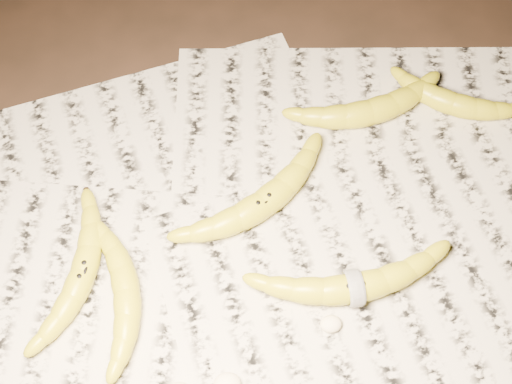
{
  "coord_description": "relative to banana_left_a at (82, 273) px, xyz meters",
  "views": [
    {
      "loc": [
        -0.06,
        -0.37,
        0.83
      ],
      "look_at": [
        0.01,
        0.04,
        0.05
      ],
      "focal_mm": 50.0,
      "sensor_mm": 36.0,
      "label": 1
    }
  ],
  "objects": [
    {
      "name": "flesh_chunk_c",
      "position": [
        0.29,
        -0.11,
        -0.01
      ],
      "size": [
        0.03,
        0.02,
        0.02
      ],
      "primitive_type": "ellipsoid",
      "color": "#FEEFC5",
      "rests_on": "newspaper_patch"
    },
    {
      "name": "banana_left_b",
      "position": [
        0.05,
        -0.03,
        0.0
      ],
      "size": [
        0.06,
        0.18,
        0.03
      ],
      "primitive_type": null,
      "rotation": [
        0.0,
        0.0,
        1.6
      ],
      "color": "gold",
      "rests_on": "newspaper_patch"
    },
    {
      "name": "banana_upper_a",
      "position": [
        0.4,
        0.18,
        0.0
      ],
      "size": [
        0.2,
        0.08,
        0.04
      ],
      "primitive_type": null,
      "rotation": [
        0.0,
        0.0,
        0.13
      ],
      "color": "gold",
      "rests_on": "newspaper_patch"
    },
    {
      "name": "banana_upper_b",
      "position": [
        0.52,
        0.17,
        -0.0
      ],
      "size": [
        0.17,
        0.13,
        0.03
      ],
      "primitive_type": null,
      "rotation": [
        0.0,
        0.0,
        -0.52
      ],
      "color": "gold",
      "rests_on": "newspaper_patch"
    },
    {
      "name": "ground",
      "position": [
        0.22,
        0.02,
        -0.02
      ],
      "size": [
        3.0,
        3.0,
        0.0
      ],
      "primitive_type": "plane",
      "color": "black",
      "rests_on": "ground"
    },
    {
      "name": "newspaper_patch",
      "position": [
        0.21,
        0.01,
        -0.02
      ],
      "size": [
        0.9,
        0.7,
        0.01
      ],
      "primitive_type": "cube",
      "color": "#BAB39F",
      "rests_on": "ground"
    },
    {
      "name": "banana_left_a",
      "position": [
        0.0,
        0.0,
        0.0
      ],
      "size": [
        0.12,
        0.2,
        0.03
      ],
      "primitive_type": null,
      "rotation": [
        0.0,
        0.0,
        1.2
      ],
      "color": "gold",
      "rests_on": "newspaper_patch"
    },
    {
      "name": "banana_taped",
      "position": [
        0.32,
        -0.07,
        0.0
      ],
      "size": [
        0.22,
        0.06,
        0.04
      ],
      "primitive_type": null,
      "rotation": [
        0.0,
        0.0,
        0.02
      ],
      "color": "gold",
      "rests_on": "newspaper_patch"
    },
    {
      "name": "flesh_chunk_b",
      "position": [
        0.16,
        -0.16,
        -0.01
      ],
      "size": [
        0.03,
        0.03,
        0.02
      ],
      "primitive_type": "ellipsoid",
      "color": "#FEEFC5",
      "rests_on": "newspaper_patch"
    },
    {
      "name": "banana_center",
      "position": [
        0.23,
        0.06,
        0.0
      ],
      "size": [
        0.21,
        0.16,
        0.04
      ],
      "primitive_type": null,
      "rotation": [
        0.0,
        0.0,
        0.5
      ],
      "color": "gold",
      "rests_on": "newspaper_patch"
    },
    {
      "name": "measuring_tape",
      "position": [
        0.32,
        -0.07,
        0.0
      ],
      "size": [
        0.0,
        0.05,
        0.05
      ],
      "primitive_type": "torus",
      "rotation": [
        0.0,
        1.57,
        0.02
      ],
      "color": "white",
      "rests_on": "newspaper_patch"
    }
  ]
}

